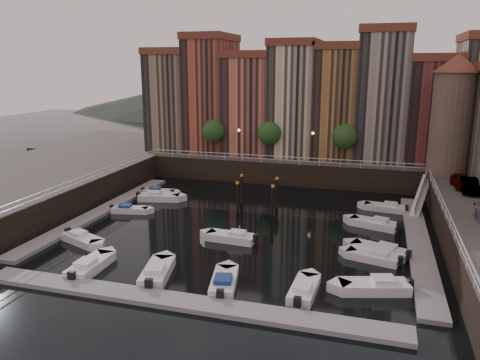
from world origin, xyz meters
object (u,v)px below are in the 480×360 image
(boat_left_2, at_px, (129,209))
(boat_left_3, at_px, (158,197))
(gangway, at_px, (421,193))
(corner_tower, at_px, (452,114))
(car_b, at_px, (469,186))
(boat_left_0, at_px, (82,239))
(car_a, at_px, (462,182))
(mooring_pilings, at_px, (257,196))

(boat_left_2, xyz_separation_m, boat_left_3, (0.95, 5.15, 0.07))
(boat_left_2, bearing_deg, gangway, 6.96)
(corner_tower, bearing_deg, boat_left_3, -163.86)
(gangway, relative_size, car_b, 1.88)
(boat_left_0, distance_m, boat_left_3, 14.33)
(boat_left_0, relative_size, car_a, 1.12)
(mooring_pilings, relative_size, car_a, 1.15)
(corner_tower, distance_m, boat_left_3, 35.12)
(gangway, distance_m, car_a, 4.29)
(boat_left_0, relative_size, boat_left_2, 1.11)
(gangway, distance_m, boat_left_0, 35.71)
(boat_left_2, bearing_deg, car_b, 0.35)
(boat_left_3, distance_m, car_b, 33.89)
(boat_left_2, xyz_separation_m, car_a, (34.16, 8.88, 3.40))
(car_a, bearing_deg, gangway, 159.11)
(mooring_pilings, height_order, boat_left_2, mooring_pilings)
(boat_left_3, relative_size, car_b, 1.18)
(car_a, bearing_deg, boat_left_2, -169.20)
(boat_left_2, xyz_separation_m, car_b, (34.62, 7.11, 3.41))
(mooring_pilings, height_order, car_b, car_b)
(car_a, bearing_deg, boat_left_3, -177.35)
(corner_tower, relative_size, car_a, 3.28)
(corner_tower, xyz_separation_m, boat_left_3, (-32.39, -9.38, -9.80))
(corner_tower, distance_m, gangway, 9.86)
(corner_tower, bearing_deg, mooring_pilings, -154.29)
(gangway, height_order, boat_left_0, gangway)
(corner_tower, relative_size, car_b, 3.12)
(car_b, bearing_deg, mooring_pilings, -172.54)
(corner_tower, distance_m, car_a, 8.63)
(gangway, bearing_deg, corner_tower, 57.20)
(mooring_pilings, bearing_deg, boat_left_2, -159.96)
(boat_left_0, bearing_deg, car_b, 47.28)
(corner_tower, xyz_separation_m, car_a, (0.82, -5.65, -6.48))
(boat_left_0, bearing_deg, boat_left_3, 109.53)
(gangway, xyz_separation_m, boat_left_3, (-29.49, -4.88, -1.52))
(corner_tower, height_order, gangway, corner_tower)
(boat_left_3, height_order, car_b, car_b)
(gangway, distance_m, boat_left_2, 32.09)
(corner_tower, relative_size, boat_left_0, 2.92)
(corner_tower, bearing_deg, car_a, -81.76)
(boat_left_2, distance_m, car_a, 35.46)
(boat_left_0, distance_m, car_b, 38.07)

